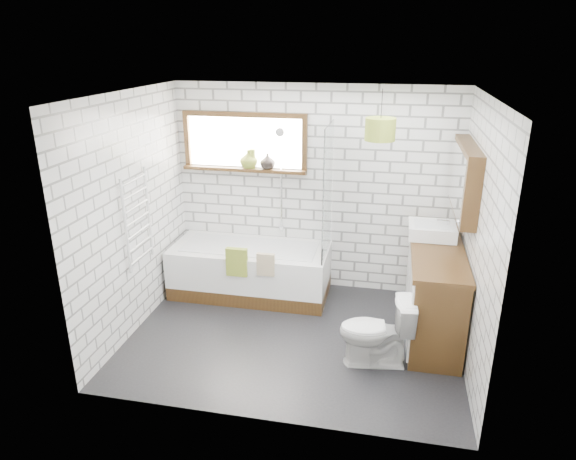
% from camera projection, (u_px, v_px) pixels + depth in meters
% --- Properties ---
extents(floor, '(3.40, 2.60, 0.01)m').
position_uv_depth(floor, '(293.00, 337.00, 5.45)').
color(floor, black).
rests_on(floor, ground).
extents(ceiling, '(3.40, 2.60, 0.01)m').
position_uv_depth(ceiling, '(294.00, 94.00, 4.57)').
color(ceiling, white).
rests_on(ceiling, ground).
extents(wall_back, '(3.40, 0.01, 2.50)m').
position_uv_depth(wall_back, '(314.00, 190.00, 6.21)').
color(wall_back, white).
rests_on(wall_back, ground).
extents(wall_front, '(3.40, 0.01, 2.50)m').
position_uv_depth(wall_front, '(260.00, 284.00, 3.81)').
color(wall_front, white).
rests_on(wall_front, ground).
extents(wall_left, '(0.01, 2.60, 2.50)m').
position_uv_depth(wall_left, '(133.00, 214.00, 5.33)').
color(wall_left, white).
rests_on(wall_left, ground).
extents(wall_right, '(0.01, 2.60, 2.50)m').
position_uv_depth(wall_right, '(477.00, 239.00, 4.69)').
color(wall_right, white).
rests_on(wall_right, ground).
extents(window, '(1.52, 0.16, 0.68)m').
position_uv_depth(window, '(244.00, 143.00, 6.14)').
color(window, black).
rests_on(window, wall_back).
extents(towel_radiator, '(0.06, 0.52, 1.00)m').
position_uv_depth(towel_radiator, '(138.00, 219.00, 5.34)').
color(towel_radiator, white).
rests_on(towel_radiator, wall_left).
extents(mirror_cabinet, '(0.16, 1.20, 0.70)m').
position_uv_depth(mirror_cabinet, '(465.00, 179.00, 5.11)').
color(mirror_cabinet, black).
rests_on(mirror_cabinet, wall_right).
extents(shower_riser, '(0.02, 0.02, 1.30)m').
position_uv_depth(shower_riser, '(281.00, 181.00, 6.21)').
color(shower_riser, silver).
rests_on(shower_riser, wall_back).
extents(bathtub, '(1.89, 0.83, 0.61)m').
position_uv_depth(bathtub, '(251.00, 270.00, 6.28)').
color(bathtub, white).
rests_on(bathtub, floor).
extents(shower_screen, '(0.02, 0.72, 1.50)m').
position_uv_depth(shower_screen, '(328.00, 192.00, 5.74)').
color(shower_screen, white).
rests_on(shower_screen, bathtub).
extents(towel_green, '(0.24, 0.07, 0.33)m').
position_uv_depth(towel_green, '(237.00, 262.00, 5.81)').
color(towel_green, olive).
rests_on(towel_green, bathtub).
extents(towel_beige, '(0.20, 0.05, 0.26)m').
position_uv_depth(towel_beige, '(266.00, 265.00, 5.75)').
color(towel_beige, tan).
rests_on(towel_beige, bathtub).
extents(vanity, '(0.54, 1.67, 0.96)m').
position_uv_depth(vanity, '(434.00, 289.00, 5.42)').
color(vanity, black).
rests_on(vanity, floor).
extents(basin, '(0.49, 0.43, 0.14)m').
position_uv_depth(basin, '(432.00, 230.00, 5.52)').
color(basin, white).
rests_on(basin, vanity).
extents(tap, '(0.03, 0.03, 0.14)m').
position_uv_depth(tap, '(448.00, 227.00, 5.47)').
color(tap, silver).
rests_on(tap, vanity).
extents(toilet, '(0.48, 0.73, 0.70)m').
position_uv_depth(toilet, '(376.00, 332.00, 4.88)').
color(toilet, white).
rests_on(toilet, floor).
extents(vase_olive, '(0.21, 0.21, 0.22)m').
position_uv_depth(vase_olive, '(249.00, 161.00, 6.17)').
color(vase_olive, olive).
rests_on(vase_olive, window).
extents(vase_dark, '(0.18, 0.18, 0.19)m').
position_uv_depth(vase_dark, '(268.00, 163.00, 6.13)').
color(vase_dark, black).
rests_on(vase_dark, window).
extents(bottle, '(0.08, 0.08, 0.23)m').
position_uv_depth(bottle, '(252.00, 160.00, 6.16)').
color(bottle, olive).
rests_on(bottle, window).
extents(pendant, '(0.31, 0.31, 0.23)m').
position_uv_depth(pendant, '(380.00, 129.00, 5.22)').
color(pendant, olive).
rests_on(pendant, ceiling).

